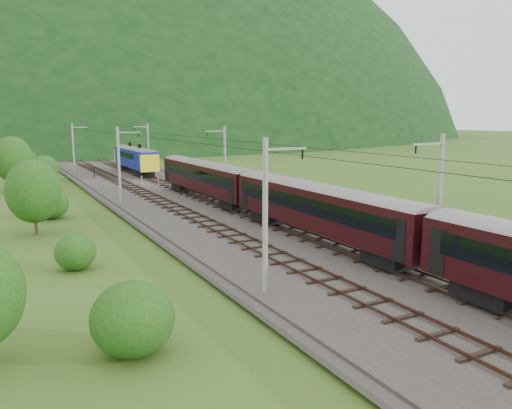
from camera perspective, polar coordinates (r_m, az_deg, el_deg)
name	(u,v)px	position (r m, az deg, el deg)	size (l,w,h in m)	color
ground	(358,280)	(29.81, 11.60, -8.41)	(600.00, 600.00, 0.00)	#35581B
railbed	(272,240)	(37.67, 1.86, -4.10)	(14.00, 220.00, 0.30)	#38332D
track_left	(244,241)	(36.51, -1.41, -4.19)	(2.40, 220.00, 0.27)	#523223
track_right	(299,234)	(38.84, 4.94, -3.36)	(2.40, 220.00, 0.27)	#523223
catenary_left	(120,163)	(55.22, -15.32, 4.61)	(2.54, 192.28, 8.00)	gray
catenary_right	(224,158)	(59.13, -3.64, 5.27)	(2.54, 192.28, 8.00)	gray
overhead_wires	(273,148)	(36.62, 1.92, 6.52)	(4.83, 198.00, 0.03)	black
mountain_main	(28,136)	(282.39, -24.58, 7.15)	(504.00, 360.00, 244.00)	black
train	(439,230)	(28.13, 20.22, -2.80)	(2.83, 134.22, 4.91)	black
hazard_post_near	(142,181)	(68.26, -12.93, 2.66)	(0.14, 0.14, 1.29)	red
hazard_post_far	(159,182)	(65.08, -11.08, 2.55)	(0.18, 0.18, 1.68)	red
signal	(94,170)	(78.79, -18.02, 3.75)	(0.22, 0.22, 2.00)	black
vegetation_left	(48,209)	(39.83, -22.71, -0.47)	(12.75, 142.86, 6.93)	#174512
vegetation_right	(474,233)	(39.61, 23.62, -3.05)	(6.04, 93.65, 2.14)	#174512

